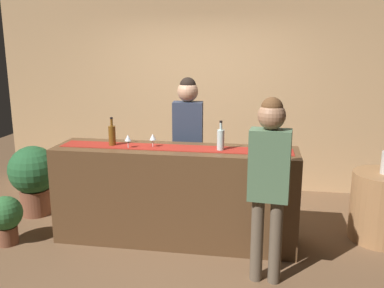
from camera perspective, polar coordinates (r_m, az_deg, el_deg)
name	(u,v)px	position (r m, az deg, el deg)	size (l,w,h in m)	color
ground_plane	(176,239)	(4.65, -2.26, -12.86)	(10.00, 10.00, 0.00)	brown
back_wall	(201,88)	(6.08, 1.28, 7.59)	(6.00, 0.12, 2.90)	tan
bar_counter	(175,195)	(4.45, -2.32, -6.95)	(2.52, 0.60, 1.02)	#543821
counter_runner_cloth	(175,148)	(4.30, -2.39, -0.52)	(2.40, 0.28, 0.01)	maroon
wine_bottle_amber	(112,135)	(4.46, -10.83, 1.21)	(0.07, 0.07, 0.30)	brown
wine_bottle_clear	(221,139)	(4.19, 3.93, 0.64)	(0.07, 0.07, 0.30)	#B2C6C1
wine_glass_near_customer	(128,138)	(4.32, -8.73, 0.78)	(0.07, 0.07, 0.14)	silver
wine_glass_mid_counter	(153,137)	(4.33, -5.37, 0.91)	(0.07, 0.07, 0.14)	silver
bartender	(188,134)	(4.85, -0.56, 1.42)	(0.35, 0.24, 1.70)	#26262B
customer_sipping	(269,172)	(3.58, 10.48, -3.81)	(0.36, 0.23, 1.64)	brown
round_side_table	(383,207)	(4.96, 24.64, -7.76)	(0.68, 0.68, 0.74)	#996B42
potted_plant_tall	(34,175)	(5.49, -20.79, -4.02)	(0.59, 0.59, 0.86)	brown
potted_plant_small	(5,217)	(4.85, -24.10, -9.06)	(0.36, 0.36, 0.52)	brown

